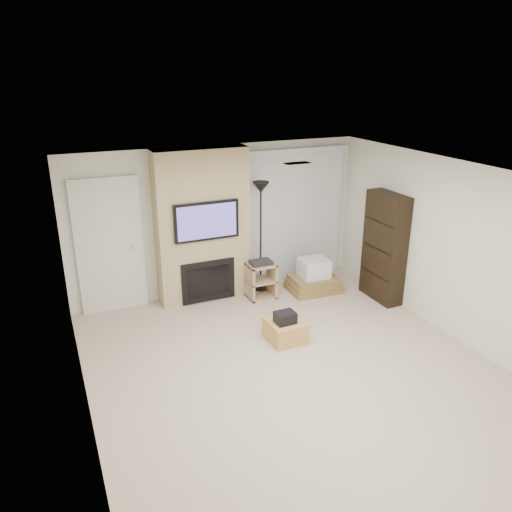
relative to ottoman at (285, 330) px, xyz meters
name	(u,v)px	position (x,y,z in m)	size (l,w,h in m)	color
floor	(294,369)	(-0.24, -0.72, -0.15)	(5.00, 5.50, 0.00)	#C8B198
ceiling	(300,177)	(-0.24, -0.72, 2.35)	(5.00, 5.50, 0.00)	white
wall_back	(219,220)	(-0.24, 2.03, 1.10)	(5.00, 2.50, 0.00)	silver
wall_front	(475,419)	(-0.24, -3.47, 1.10)	(5.00, 2.50, 0.00)	silver
wall_left	(78,321)	(-2.74, -0.72, 1.10)	(5.50, 2.50, 0.00)	silver
wall_right	(455,252)	(2.26, -0.72, 1.10)	(5.50, 2.50, 0.00)	silver
hvac_vent	(297,163)	(0.16, 0.08, 2.35)	(0.35, 0.18, 0.01)	silver
ottoman	(285,330)	(0.00, 0.00, 0.00)	(0.50, 0.50, 0.30)	tan
black_bag	(285,317)	(-0.03, -0.04, 0.23)	(0.28, 0.22, 0.16)	black
fireplace_wall	(203,227)	(-0.59, 1.82, 1.09)	(1.50, 0.47, 2.50)	tan
entry_door	(110,247)	(-2.04, 1.99, 0.90)	(1.02, 0.11, 2.14)	silver
vertical_blinds	(294,211)	(1.16, 1.98, 1.12)	(1.98, 0.10, 2.37)	silver
floor_lamp	(261,206)	(0.38, 1.70, 1.36)	(0.28, 0.28, 1.91)	black
av_stand	(261,278)	(0.27, 1.44, 0.20)	(0.45, 0.38, 0.66)	tan
box_stack	(314,279)	(1.22, 1.31, 0.07)	(0.89, 0.69, 0.58)	olive
bookshelf	(384,247)	(2.10, 0.60, 0.75)	(0.30, 0.80, 1.80)	black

